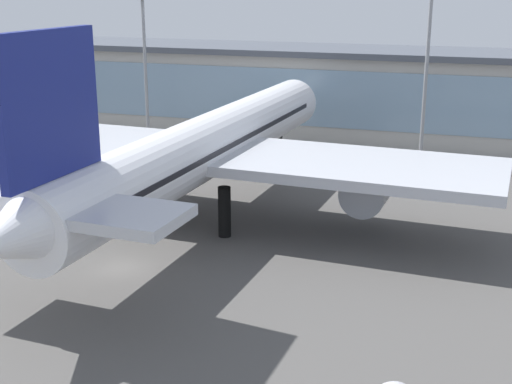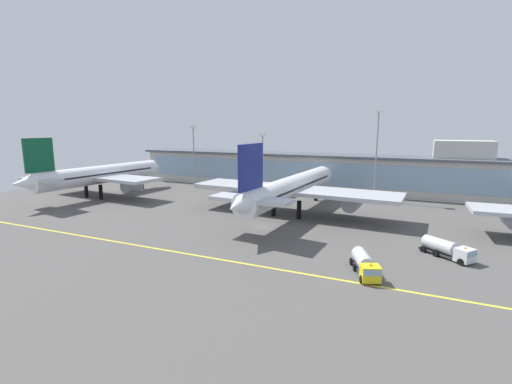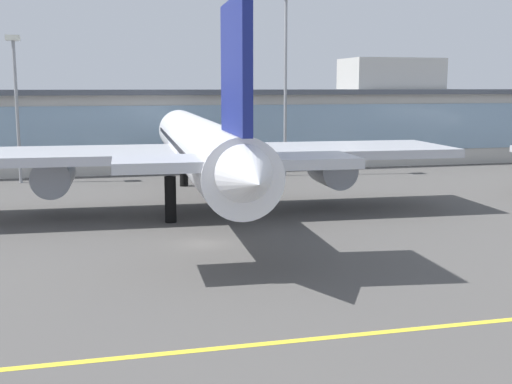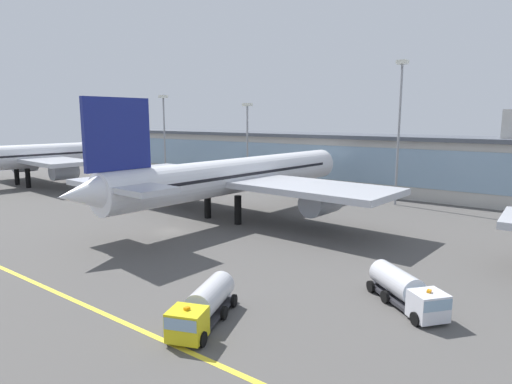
# 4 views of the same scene
# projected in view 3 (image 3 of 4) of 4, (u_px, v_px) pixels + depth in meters

# --- Properties ---
(ground_plane) EXTENTS (195.68, 195.68, 0.00)m
(ground_plane) POSITION_uv_depth(u_px,v_px,m) (205.00, 244.00, 54.55)
(ground_plane) COLOR #514F4C
(taxiway_centreline_stripe) EXTENTS (156.54, 0.50, 0.01)m
(taxiway_centreline_stripe) POSITION_uv_depth(u_px,v_px,m) (279.00, 342.00, 33.49)
(taxiway_centreline_stripe) COLOR yellow
(taxiway_centreline_stripe) RESTS_ON ground
(terminal_building) EXTENTS (142.77, 14.00, 17.67)m
(terminal_building) POSITION_uv_depth(u_px,v_px,m) (160.00, 127.00, 103.02)
(terminal_building) COLOR beige
(terminal_building) RESTS_ON ground
(airliner_near_right) EXTENTS (52.66, 59.58, 18.63)m
(airliner_near_right) POSITION_uv_depth(u_px,v_px,m) (200.00, 148.00, 66.17)
(airliner_near_right) COLOR black
(airliner_near_right) RESTS_ON ground
(apron_light_mast_west) EXTENTS (1.80, 1.80, 26.38)m
(apron_light_mast_west) POSITION_uv_depth(u_px,v_px,m) (286.00, 58.00, 93.81)
(apron_light_mast_west) COLOR gray
(apron_light_mast_west) RESTS_ON ground
(apron_light_mast_centre) EXTENTS (1.80, 1.80, 19.58)m
(apron_light_mast_centre) POSITION_uv_depth(u_px,v_px,m) (16.00, 84.00, 87.14)
(apron_light_mast_centre) COLOR gray
(apron_light_mast_centre) RESTS_ON ground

